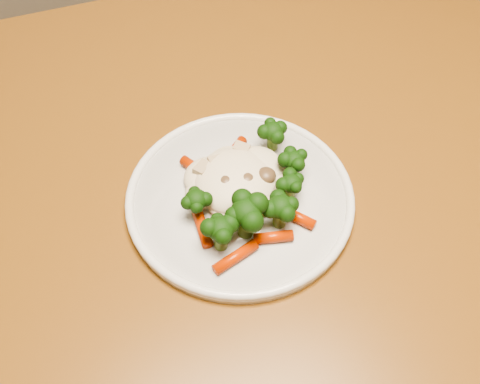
# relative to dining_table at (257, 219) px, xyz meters

# --- Properties ---
(dining_table) EXTENTS (1.18, 0.81, 0.75)m
(dining_table) POSITION_rel_dining_table_xyz_m (0.00, 0.00, 0.00)
(dining_table) COLOR brown
(dining_table) RESTS_ON ground
(plate) EXTENTS (0.25, 0.25, 0.01)m
(plate) POSITION_rel_dining_table_xyz_m (-0.04, -0.04, 0.11)
(plate) COLOR white
(plate) RESTS_ON dining_table
(meal) EXTENTS (0.16, 0.16, 0.05)m
(meal) POSITION_rel_dining_table_xyz_m (-0.03, -0.04, 0.13)
(meal) COLOR beige
(meal) RESTS_ON plate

